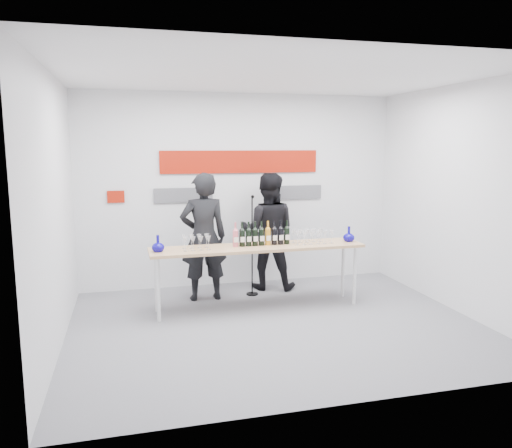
% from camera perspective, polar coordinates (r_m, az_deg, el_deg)
% --- Properties ---
extents(ground, '(5.00, 5.00, 0.00)m').
position_cam_1_polar(ground, '(6.33, 2.31, -11.42)').
color(ground, slate).
rests_on(ground, ground).
extents(back_wall, '(5.00, 0.04, 3.00)m').
position_cam_1_polar(back_wall, '(7.90, -1.80, 3.87)').
color(back_wall, silver).
rests_on(back_wall, ground).
extents(signage, '(3.38, 0.02, 0.79)m').
position_cam_1_polar(signage, '(7.83, -2.17, 6.07)').
color(signage, '#A11606').
rests_on(signage, back_wall).
extents(tasting_table, '(2.89, 0.60, 0.87)m').
position_cam_1_polar(tasting_table, '(6.73, 0.21, -3.07)').
color(tasting_table, tan).
rests_on(tasting_table, ground).
extents(wine_bottles, '(0.80, 0.08, 0.33)m').
position_cam_1_polar(wine_bottles, '(6.73, 0.64, -1.07)').
color(wine_bottles, '#CC5966').
rests_on(wine_bottles, tasting_table).
extents(decanter_left, '(0.16, 0.16, 0.21)m').
position_cam_1_polar(decanter_left, '(6.46, -11.15, -2.18)').
color(decanter_left, '#0E0788').
rests_on(decanter_left, tasting_table).
extents(decanter_right, '(0.16, 0.16, 0.21)m').
position_cam_1_polar(decanter_right, '(7.13, 10.57, -1.12)').
color(decanter_right, '#0E0788').
rests_on(decanter_right, tasting_table).
extents(glasses_left, '(0.37, 0.23, 0.18)m').
position_cam_1_polar(glasses_left, '(6.53, -6.85, -2.10)').
color(glasses_left, silver).
rests_on(glasses_left, tasting_table).
extents(glasses_right, '(0.57, 0.23, 0.18)m').
position_cam_1_polar(glasses_right, '(6.92, 6.33, -1.45)').
color(glasses_right, silver).
rests_on(glasses_right, tasting_table).
extents(presenter_left, '(0.68, 0.46, 1.83)m').
position_cam_1_polar(presenter_left, '(7.13, -6.01, -1.48)').
color(presenter_left, black).
rests_on(presenter_left, ground).
extents(presenter_right, '(1.05, 0.93, 1.79)m').
position_cam_1_polar(presenter_right, '(7.66, 1.37, -0.85)').
color(presenter_right, black).
rests_on(presenter_right, ground).
extents(mic_stand, '(0.17, 0.17, 1.50)m').
position_cam_1_polar(mic_stand, '(7.40, -0.44, -4.69)').
color(mic_stand, black).
rests_on(mic_stand, ground).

